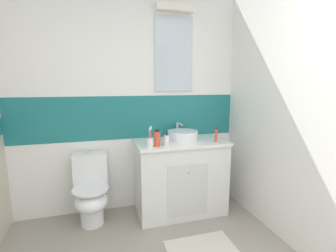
{
  "coord_description": "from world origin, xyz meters",
  "views": [
    {
      "loc": [
        -0.35,
        -0.4,
        1.48
      ],
      "look_at": [
        0.29,
        1.82,
        1.08
      ],
      "focal_mm": 25.87,
      "sensor_mm": 36.0,
      "label": 1
    }
  ],
  "objects_px": {
    "toothpaste_tube_upright": "(216,135)",
    "toilet": "(91,192)",
    "sink_basin": "(183,135)",
    "soap_dispenser": "(166,140)",
    "mouthwash_bottle": "(157,138)",
    "toothbrush_cup": "(150,142)"
  },
  "relations": [
    {
      "from": "toothpaste_tube_upright",
      "to": "toilet",
      "type": "bearing_deg",
      "value": 172.35
    },
    {
      "from": "sink_basin",
      "to": "soap_dispenser",
      "type": "relative_size",
      "value": 2.64
    },
    {
      "from": "toothpaste_tube_upright",
      "to": "mouthwash_bottle",
      "type": "height_order",
      "value": "mouthwash_bottle"
    },
    {
      "from": "sink_basin",
      "to": "toothpaste_tube_upright",
      "type": "bearing_deg",
      "value": -30.5
    },
    {
      "from": "mouthwash_bottle",
      "to": "sink_basin",
      "type": "bearing_deg",
      "value": 29.55
    },
    {
      "from": "soap_dispenser",
      "to": "toothpaste_tube_upright",
      "type": "xyz_separation_m",
      "value": [
        0.57,
        0.01,
        0.02
      ]
    },
    {
      "from": "toilet",
      "to": "mouthwash_bottle",
      "type": "bearing_deg",
      "value": -15.45
    },
    {
      "from": "sink_basin",
      "to": "mouthwash_bottle",
      "type": "bearing_deg",
      "value": -150.45
    },
    {
      "from": "toothbrush_cup",
      "to": "toothpaste_tube_upright",
      "type": "bearing_deg",
      "value": 1.37
    },
    {
      "from": "toothbrush_cup",
      "to": "soap_dispenser",
      "type": "xyz_separation_m",
      "value": [
        0.18,
        0.01,
        -0.0
      ]
    },
    {
      "from": "toilet",
      "to": "toothbrush_cup",
      "type": "distance_m",
      "value": 0.85
    },
    {
      "from": "sink_basin",
      "to": "mouthwash_bottle",
      "type": "relative_size",
      "value": 2.21
    },
    {
      "from": "toothbrush_cup",
      "to": "mouthwash_bottle",
      "type": "distance_m",
      "value": 0.08
    },
    {
      "from": "toothbrush_cup",
      "to": "toothpaste_tube_upright",
      "type": "relative_size",
      "value": 1.31
    },
    {
      "from": "toothpaste_tube_upright",
      "to": "sink_basin",
      "type": "bearing_deg",
      "value": 149.5
    },
    {
      "from": "toothpaste_tube_upright",
      "to": "toothbrush_cup",
      "type": "bearing_deg",
      "value": -178.63
    },
    {
      "from": "sink_basin",
      "to": "toothbrush_cup",
      "type": "relative_size",
      "value": 1.8
    },
    {
      "from": "sink_basin",
      "to": "toothbrush_cup",
      "type": "distance_m",
      "value": 0.48
    },
    {
      "from": "sink_basin",
      "to": "toothpaste_tube_upright",
      "type": "height_order",
      "value": "sink_basin"
    },
    {
      "from": "sink_basin",
      "to": "mouthwash_bottle",
      "type": "height_order",
      "value": "sink_basin"
    },
    {
      "from": "toilet",
      "to": "toothpaste_tube_upright",
      "type": "height_order",
      "value": "toothpaste_tube_upright"
    },
    {
      "from": "sink_basin",
      "to": "soap_dispenser",
      "type": "xyz_separation_m",
      "value": [
        -0.25,
        -0.2,
        -0.0
      ]
    }
  ]
}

